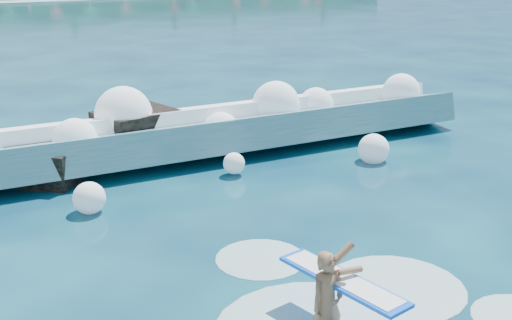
# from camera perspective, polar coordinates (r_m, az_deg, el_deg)

# --- Properties ---
(ground) EXTENTS (200.00, 200.00, 0.00)m
(ground) POSITION_cam_1_polar(r_m,az_deg,el_deg) (11.27, -2.09, -9.74)
(ground) COLOR #082243
(ground) RESTS_ON ground
(breaking_wave) EXTENTS (17.10, 2.70, 1.47)m
(breaking_wave) POSITION_cam_1_polar(r_m,az_deg,el_deg) (17.30, -7.05, 2.03)
(breaking_wave) COLOR teal
(breaking_wave) RESTS_ON ground
(rock_cluster) EXTENTS (8.13, 3.31, 1.37)m
(rock_cluster) POSITION_cam_1_polar(r_m,az_deg,el_deg) (16.79, -20.14, 0.25)
(rock_cluster) COLOR black
(rock_cluster) RESTS_ON ground
(surfer_with_board) EXTENTS (1.05, 2.81, 1.58)m
(surfer_with_board) POSITION_cam_1_polar(r_m,az_deg,el_deg) (9.33, 6.65, -12.12)
(surfer_with_board) COLOR brown
(surfer_with_board) RESTS_ON ground
(wave_spray) EXTENTS (15.47, 4.67, 2.05)m
(wave_spray) POSITION_cam_1_polar(r_m,az_deg,el_deg) (17.11, -7.67, 3.45)
(wave_spray) COLOR white
(wave_spray) RESTS_ON ground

